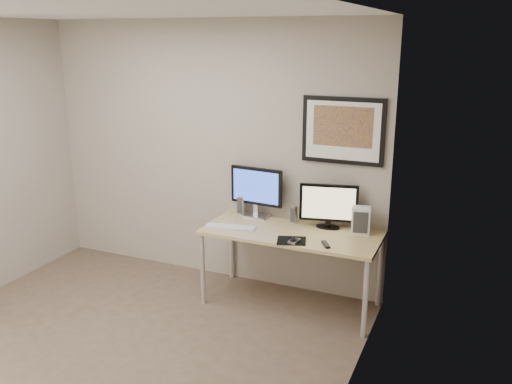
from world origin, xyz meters
TOP-DOWN VIEW (x-y plane):
  - floor at (0.00, 0.00)m, footprint 3.60×3.60m
  - room at (0.00, 0.45)m, footprint 3.60×3.60m
  - desk at (1.00, 1.35)m, footprint 1.60×0.70m
  - framed_art at (1.35, 1.68)m, footprint 0.75×0.04m
  - monitor_large at (0.54, 1.60)m, footprint 0.54×0.19m
  - monitor_tv at (1.28, 1.56)m, footprint 0.52×0.17m
  - speaker_left at (0.38, 1.62)m, footprint 0.09×0.09m
  - speaker_right at (0.94, 1.58)m, footprint 0.07×0.07m
  - keyboard at (0.45, 1.21)m, footprint 0.49×0.21m
  - mousepad at (1.08, 1.12)m, footprint 0.30×0.28m
  - mouse at (1.11, 1.09)m, footprint 0.08×0.12m
  - remote at (1.38, 1.14)m, footprint 0.12×0.15m
  - fan_unit at (1.58, 1.53)m, footprint 0.18×0.15m

SIDE VIEW (x-z plane):
  - floor at x=0.00m, z-range 0.00..0.00m
  - desk at x=1.00m, z-range 0.30..1.03m
  - mousepad at x=1.08m, z-range 0.73..0.73m
  - keyboard at x=0.45m, z-range 0.73..0.75m
  - remote at x=1.38m, z-range 0.73..0.75m
  - mouse at x=1.11m, z-range 0.73..0.77m
  - speaker_right at x=0.94m, z-range 0.73..0.89m
  - speaker_left at x=0.38m, z-range 0.73..0.92m
  - fan_unit at x=1.58m, z-range 0.73..0.98m
  - monitor_tv at x=1.28m, z-range 0.74..1.16m
  - monitor_large at x=0.54m, z-range 0.76..1.25m
  - framed_art at x=1.35m, z-range 1.32..1.92m
  - room at x=0.00m, z-range -0.16..3.44m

